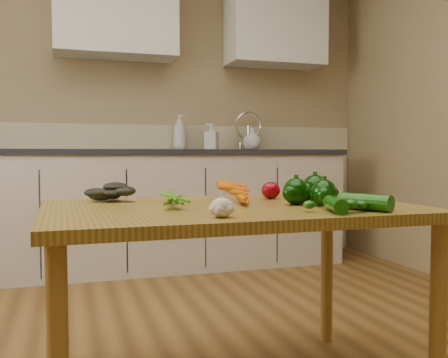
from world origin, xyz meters
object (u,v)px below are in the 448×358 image
carrot_bunch (217,195)px  tomato_a (271,190)px  soap_bottle_c (252,139)px  soap_bottle_b (212,136)px  garlic_bulb (222,207)px  zucchini_a (365,202)px  tomato_b (294,190)px  pepper_b (315,188)px  zucchini_b (335,205)px  tomato_c (307,189)px  pepper_c (324,193)px  soap_bottle_a (179,132)px  leafy_greens (109,189)px  pepper_a (296,192)px  table (232,227)px

carrot_bunch → tomato_a: (0.26, 0.12, 0.00)m
soap_bottle_c → soap_bottle_b: bearing=174.4°
garlic_bulb → zucchini_a: garlic_bulb is taller
tomato_b → soap_bottle_b: bearing=83.3°
soap_bottle_c → pepper_b: (-0.57, -2.18, -0.25)m
tomato_a → zucchini_b: tomato_a is taller
soap_bottle_b → pepper_b: 2.15m
garlic_bulb → tomato_b: (0.45, 0.47, 0.01)m
soap_bottle_c → tomato_c: bearing=-118.0°
tomato_c → tomato_b: bearing=169.0°
zucchini_b → pepper_c: bearing=72.6°
soap_bottle_c → tomato_c: soap_bottle_c is taller
soap_bottle_a → tomato_c: 2.12m
soap_bottle_a → tomato_c: bearing=164.9°
tomato_b → zucchini_a: bearing=-85.0°
leafy_greens → tomato_c: size_ratio=2.25×
tomato_b → carrot_bunch: bearing=-163.5°
carrot_bunch → tomato_b: (0.35, 0.11, 0.00)m
pepper_c → tomato_b: (0.02, 0.29, -0.01)m
garlic_bulb → tomato_a: size_ratio=0.90×
carrot_bunch → zucchini_a: (0.39, -0.34, -0.00)m
pepper_b → tomato_c: bearing=77.5°
soap_bottle_c → pepper_c: soap_bottle_c is taller
carrot_bunch → pepper_b: pepper_b is taller
soap_bottle_a → zucchini_b: soap_bottle_a is taller
garlic_bulb → pepper_b: bearing=35.7°
soap_bottle_c → garlic_bulb: (-1.05, -2.52, -0.28)m
tomato_a → soap_bottle_a: bearing=87.7°
pepper_a → tomato_c: 0.25m
pepper_a → pepper_c: bearing=-45.0°
table → pepper_b: bearing=6.2°
table → carrot_bunch: (-0.04, 0.06, 0.11)m
soap_bottle_a → soap_bottle_b: size_ratio=1.34×
table → garlic_bulb: size_ratio=19.18×
soap_bottle_c → zucchini_b: size_ratio=1.12×
leafy_greens → tomato_b: (0.72, -0.12, -0.01)m
pepper_b → pepper_c: bearing=-107.2°
table → leafy_greens: size_ratio=7.04×
tomato_b → tomato_c: 0.06m
zucchini_b → leafy_greens: bearing=138.2°
pepper_b → soap_bottle_a: bearing=91.0°
table → leafy_greens: leafy_greens is taller
pepper_a → pepper_b: bearing=36.2°
pepper_c → garlic_bulb: bearing=-157.0°
pepper_b → tomato_c: pepper_b is taller
tomato_a → pepper_a: bearing=-90.2°
soap_bottle_b → carrot_bunch: (-0.59, -2.11, -0.28)m
pepper_c → tomato_a: pepper_c is taller
soap_bottle_a → zucchini_b: (-0.06, -2.54, -0.33)m
soap_bottle_c → carrot_bunch: size_ratio=0.78×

